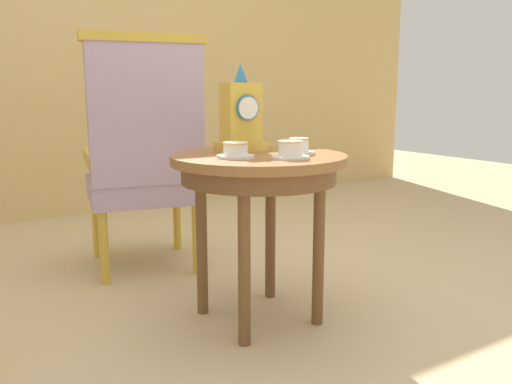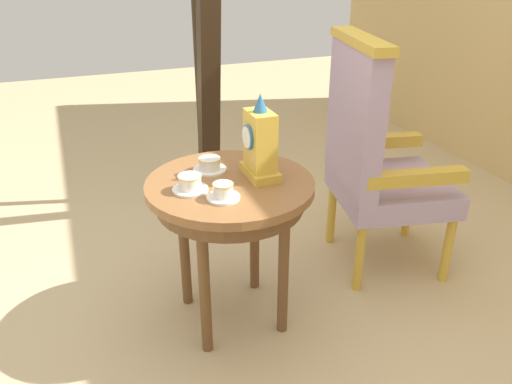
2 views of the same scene
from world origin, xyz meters
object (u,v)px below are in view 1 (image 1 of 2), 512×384
object	(u,v)px
teacup_left	(235,151)
teacup_center	(299,147)
side_table	(259,176)
mantel_clock	(241,117)
teacup_right	(290,150)
armchair	(144,153)

from	to	relation	value
teacup_left	teacup_center	world-z (taller)	teacup_center
side_table	teacup_left	world-z (taller)	teacup_left
teacup_center	mantel_clock	bearing A→B (deg)	125.10
side_table	mantel_clock	distance (m)	0.25
teacup_right	mantel_clock	xyz separation A→B (m)	(-0.03, 0.29, 0.11)
armchair	teacup_right	bearing A→B (deg)	-78.46
teacup_left	teacup_right	bearing A→B (deg)	-38.10
teacup_left	armchair	world-z (taller)	armchair
side_table	teacup_left	distance (m)	0.17
teacup_center	armchair	size ratio (longest dim) A/B	0.11
side_table	teacup_center	size ratio (longest dim) A/B	5.40
armchair	mantel_clock	bearing A→B (deg)	-75.93
side_table	armchair	size ratio (longest dim) A/B	0.58
teacup_left	teacup_right	xyz separation A→B (m)	(0.15, -0.12, 0.00)
mantel_clock	armchair	bearing A→B (deg)	104.07
teacup_left	mantel_clock	distance (m)	0.24
teacup_right	mantel_clock	size ratio (longest dim) A/B	0.40
side_table	teacup_right	world-z (taller)	teacup_right
side_table	armchair	xyz separation A→B (m)	(-0.16, 0.77, 0.02)
teacup_left	mantel_clock	xyz separation A→B (m)	(0.12, 0.17, 0.11)
teacup_right	mantel_clock	distance (m)	0.31
side_table	teacup_right	size ratio (longest dim) A/B	4.92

